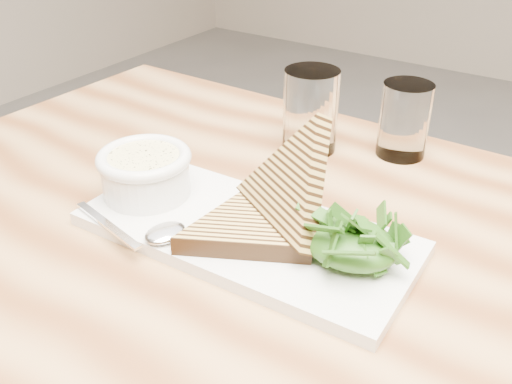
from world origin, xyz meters
The scene contains 14 objects.
table_top centered at (-0.12, 0.01, 0.74)m, with size 1.11×0.74×0.04m, color #AF7D4A.
table_leg_bl centered at (-0.63, 0.33, 0.36)m, with size 0.06×0.06×0.72m, color #AF7D4A.
platter centered at (-0.15, 0.00, 0.77)m, with size 0.37×0.17×0.02m, color white.
soup_bowl centered at (-0.29, 0.00, 0.79)m, with size 0.10×0.10×0.04m, color white.
soup centered at (-0.29, 0.00, 0.82)m, with size 0.09×0.09×0.01m, color beige.
bowl_rim centered at (-0.29, 0.00, 0.82)m, with size 0.11×0.11×0.01m, color white.
sandwich_flat centered at (-0.14, -0.01, 0.78)m, with size 0.16×0.16×0.02m, color tan, non-canonical shape.
sandwich_lean centered at (-0.11, 0.03, 0.83)m, with size 0.16×0.16×0.09m, color tan, non-canonical shape.
salad_base centered at (-0.04, 0.01, 0.79)m, with size 0.10×0.08×0.04m, color black.
arugula_pile centered at (-0.04, 0.01, 0.80)m, with size 0.11×0.10×0.05m, color #3A6C1C, non-canonical shape.
spoon_bowl centered at (-0.21, -0.06, 0.78)m, with size 0.04×0.05×0.01m, color silver.
spoon_handle centered at (-0.28, -0.08, 0.78)m, with size 0.12×0.01×0.00m, color silver.
glass_near centered at (-0.21, 0.24, 0.82)m, with size 0.08×0.08×0.12m, color white.
glass_far centered at (-0.09, 0.29, 0.81)m, with size 0.07×0.07×0.10m, color white.
Camera 1 is at (0.14, -0.42, 1.13)m, focal length 40.00 mm.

